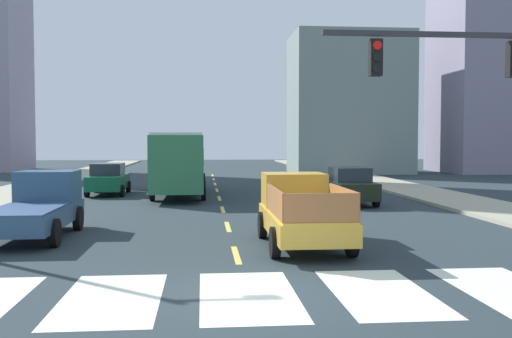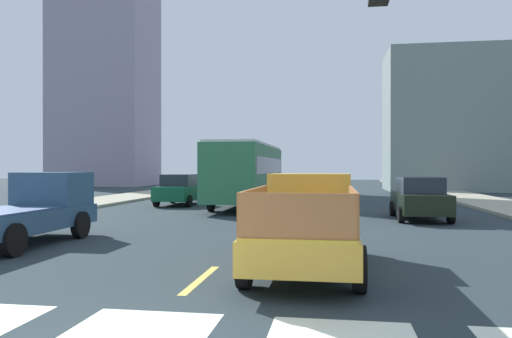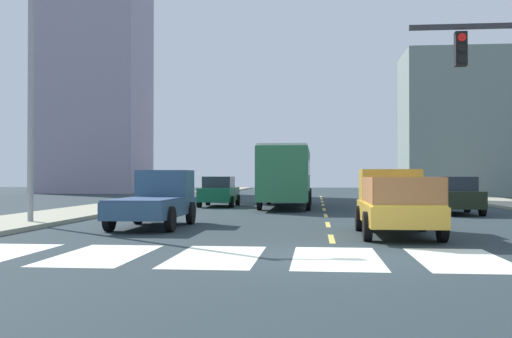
{
  "view_description": "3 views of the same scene",
  "coord_description": "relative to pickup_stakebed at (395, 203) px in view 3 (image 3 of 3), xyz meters",
  "views": [
    {
      "loc": [
        -0.87,
        -11.09,
        2.96
      ],
      "look_at": [
        1.56,
        15.42,
        1.67
      ],
      "focal_mm": 41.41,
      "sensor_mm": 36.0,
      "label": 1
    },
    {
      "loc": [
        2.46,
        -5.02,
        2.11
      ],
      "look_at": [
        -0.45,
        13.61,
        2.04
      ],
      "focal_mm": 34.76,
      "sensor_mm": 36.0,
      "label": 2
    },
    {
      "loc": [
        -0.43,
        -13.07,
        1.74
      ],
      "look_at": [
        -2.55,
        8.51,
        2.0
      ],
      "focal_mm": 42.78,
      "sensor_mm": 36.0,
      "label": 3
    }
  ],
  "objects": [
    {
      "name": "ground_plane",
      "position": [
        -1.92,
        -5.46,
        -0.94
      ],
      "size": [
        160.0,
        160.0,
        0.0
      ],
      "primitive_type": "plane",
      "color": "#263337"
    },
    {
      "name": "sidewalk_left",
      "position": [
        -13.25,
        12.54,
        -0.86
      ],
      "size": [
        3.64,
        110.0,
        0.15
      ],
      "primitive_type": "cube",
      "color": "#A29F86",
      "rests_on": "ground"
    },
    {
      "name": "crosswalk_stripe_1",
      "position": [
        -7.07,
        -5.46,
        -0.93
      ],
      "size": [
        1.85,
        3.8,
        0.01
      ],
      "primitive_type": "cube",
      "color": "silver",
      "rests_on": "ground"
    },
    {
      "name": "crosswalk_stripe_2",
      "position": [
        -4.49,
        -5.46,
        -0.93
      ],
      "size": [
        1.85,
        3.8,
        0.01
      ],
      "primitive_type": "cube",
      "color": "silver",
      "rests_on": "ground"
    },
    {
      "name": "crosswalk_stripe_3",
      "position": [
        -1.92,
        -5.46,
        -0.93
      ],
      "size": [
        1.85,
        3.8,
        0.01
      ],
      "primitive_type": "cube",
      "color": "silver",
      "rests_on": "ground"
    },
    {
      "name": "crosswalk_stripe_4",
      "position": [
        0.65,
        -5.46,
        -0.93
      ],
      "size": [
        1.85,
        3.8,
        0.01
      ],
      "primitive_type": "cube",
      "color": "silver",
      "rests_on": "ground"
    },
    {
      "name": "lane_dash_0",
      "position": [
        -1.92,
        -1.46,
        -0.93
      ],
      "size": [
        0.16,
        2.4,
        0.01
      ],
      "primitive_type": "cube",
      "color": "#D7C355",
      "rests_on": "ground"
    },
    {
      "name": "lane_dash_1",
      "position": [
        -1.92,
        3.54,
        -0.93
      ],
      "size": [
        0.16,
        2.4,
        0.01
      ],
      "primitive_type": "cube",
      "color": "#D7C355",
      "rests_on": "ground"
    },
    {
      "name": "lane_dash_2",
      "position": [
        -1.92,
        8.54,
        -0.93
      ],
      "size": [
        0.16,
        2.4,
        0.01
      ],
      "primitive_type": "cube",
      "color": "#D7C355",
      "rests_on": "ground"
    },
    {
      "name": "lane_dash_3",
      "position": [
        -1.92,
        13.54,
        -0.93
      ],
      "size": [
        0.16,
        2.4,
        0.01
      ],
      "primitive_type": "cube",
      "color": "#D7C355",
      "rests_on": "ground"
    },
    {
      "name": "lane_dash_4",
      "position": [
        -1.92,
        18.54,
        -0.93
      ],
      "size": [
        0.16,
        2.4,
        0.01
      ],
      "primitive_type": "cube",
      "color": "#D7C355",
      "rests_on": "ground"
    },
    {
      "name": "lane_dash_5",
      "position": [
        -1.92,
        23.54,
        -0.93
      ],
      "size": [
        0.16,
        2.4,
        0.01
      ],
      "primitive_type": "cube",
      "color": "#D7C355",
      "rests_on": "ground"
    },
    {
      "name": "lane_dash_6",
      "position": [
        -1.92,
        28.54,
        -0.93
      ],
      "size": [
        0.16,
        2.4,
        0.01
      ],
      "primitive_type": "cube",
      "color": "#D7C355",
      "rests_on": "ground"
    },
    {
      "name": "lane_dash_7",
      "position": [
        -1.92,
        33.54,
        -0.93
      ],
      "size": [
        0.16,
        2.4,
        0.01
      ],
      "primitive_type": "cube",
      "color": "#D7C355",
      "rests_on": "ground"
    },
    {
      "name": "pickup_stakebed",
      "position": [
        0.0,
        0.0,
        0.0
      ],
      "size": [
        2.18,
        5.2,
        1.96
      ],
      "rotation": [
        0.0,
        0.0,
        0.02
      ],
      "color": "gold",
      "rests_on": "ground"
    },
    {
      "name": "pickup_dark",
      "position": [
        -7.85,
        2.17,
        -0.02
      ],
      "size": [
        2.18,
        5.2,
        1.96
      ],
      "rotation": [
        0.0,
        0.0,
        -0.01
      ],
      "color": "#2E4F6F",
      "rests_on": "ground"
    },
    {
      "name": "city_bus",
      "position": [
        -3.97,
        15.51,
        1.02
      ],
      "size": [
        2.72,
        10.8,
        3.32
      ],
      "rotation": [
        0.0,
        0.0,
        -0.01
      ],
      "color": "#2D7247",
      "rests_on": "ground"
    },
    {
      "name": "sedan_mid",
      "position": [
        -7.89,
        16.14,
        -0.08
      ],
      "size": [
        2.02,
        4.4,
        1.72
      ],
      "rotation": [
        0.0,
        0.0,
        -0.01
      ],
      "color": "#0F5636",
      "rests_on": "ground"
    },
    {
      "name": "sedan_far",
      "position": [
        3.99,
        10.23,
        -0.08
      ],
      "size": [
        2.02,
        4.4,
        1.72
      ],
      "rotation": [
        0.0,
        0.0,
        -0.0
      ],
      "color": "black",
      "rests_on": "ground"
    },
    {
      "name": "streetlight_left",
      "position": [
        -12.23,
        2.11,
        4.03
      ],
      "size": [
        2.2,
        0.28,
        9.0
      ],
      "color": "gray",
      "rests_on": "ground"
    },
    {
      "name": "block_mid_left",
      "position": [
        10.59,
        36.51,
        5.36
      ],
      "size": [
        10.43,
        7.18,
        12.59
      ],
      "primitive_type": "cube",
      "color": "gray",
      "rests_on": "ground"
    }
  ]
}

